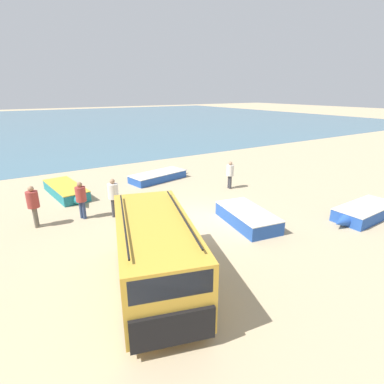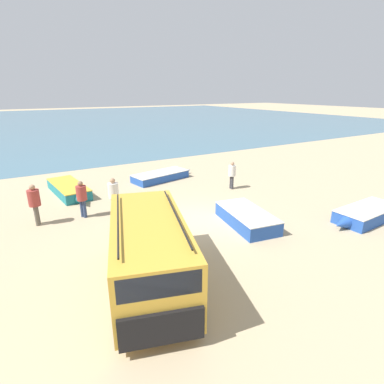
% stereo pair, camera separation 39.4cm
% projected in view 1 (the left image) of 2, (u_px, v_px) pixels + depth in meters
% --- Properties ---
extents(ground_plane, '(200.00, 200.00, 0.00)m').
position_uv_depth(ground_plane, '(196.00, 220.00, 13.47)').
color(ground_plane, tan).
extents(sea_water, '(120.00, 80.00, 0.01)m').
position_uv_depth(sea_water, '(43.00, 122.00, 55.11)').
color(sea_water, '#477084').
rests_on(sea_water, ground_plane).
extents(parked_van, '(3.42, 5.49, 2.24)m').
position_uv_depth(parked_van, '(155.00, 251.00, 8.55)').
color(parked_van, gold).
rests_on(parked_van, ground_plane).
extents(fishing_rowboat_0, '(2.03, 3.90, 0.62)m').
position_uv_depth(fishing_rowboat_0, '(246.00, 216.00, 13.09)').
color(fishing_rowboat_0, '#234CA3').
rests_on(fishing_rowboat_0, ground_plane).
extents(fishing_rowboat_1, '(4.55, 2.18, 0.50)m').
position_uv_depth(fishing_rowboat_1, '(159.00, 176.00, 19.44)').
color(fishing_rowboat_1, '#234CA3').
rests_on(fishing_rowboat_1, ground_plane).
extents(fishing_rowboat_2, '(4.04, 1.54, 0.58)m').
position_uv_depth(fishing_rowboat_2, '(363.00, 212.00, 13.56)').
color(fishing_rowboat_2, '#234CA3').
rests_on(fishing_rowboat_2, ground_plane).
extents(fishing_rowboat_3, '(1.85, 4.74, 0.57)m').
position_uv_depth(fishing_rowboat_3, '(67.00, 191.00, 16.48)').
color(fishing_rowboat_3, '#1E757F').
rests_on(fishing_rowboat_3, ground_plane).
extents(fisherman_0, '(0.47, 0.47, 1.80)m').
position_uv_depth(fisherman_0, '(113.00, 194.00, 13.53)').
color(fisherman_0, '#38383D').
rests_on(fisherman_0, ground_plane).
extents(fisherman_1, '(0.48, 0.48, 1.82)m').
position_uv_depth(fisherman_1, '(33.00, 203.00, 12.47)').
color(fisherman_1, '#5B564C').
rests_on(fisherman_1, ground_plane).
extents(fisherman_2, '(0.43, 0.43, 1.63)m').
position_uv_depth(fisherman_2, '(230.00, 172.00, 17.51)').
color(fisherman_2, '#38383D').
rests_on(fisherman_2, ground_plane).
extents(fisherman_3, '(0.45, 0.45, 1.72)m').
position_uv_depth(fisherman_3, '(81.00, 197.00, 13.31)').
color(fisherman_3, navy).
rests_on(fisherman_3, ground_plane).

